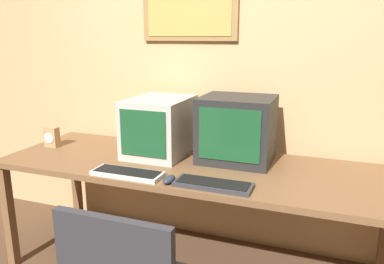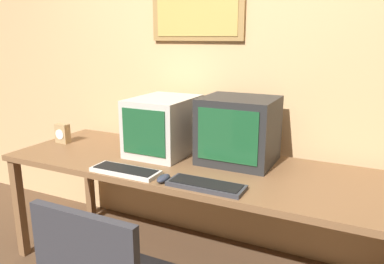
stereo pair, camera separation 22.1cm
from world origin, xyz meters
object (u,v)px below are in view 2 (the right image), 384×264
(monitor_left, at_px, (163,126))
(keyboard_main, at_px, (125,171))
(desk_clock, at_px, (63,133))
(monitor_right, at_px, (239,130))
(keyboard_side, at_px, (206,185))
(mouse_near_keyboard, at_px, (164,178))

(monitor_left, distance_m, keyboard_main, 0.46)
(desk_clock, bearing_deg, monitor_right, 7.16)
(keyboard_side, xyz_separation_m, desk_clock, (-1.27, 0.30, 0.06))
(keyboard_side, height_order, mouse_near_keyboard, mouse_near_keyboard)
(monitor_left, bearing_deg, keyboard_main, -89.96)
(monitor_right, relative_size, keyboard_side, 1.09)
(keyboard_side, bearing_deg, desk_clock, 166.64)
(monitor_left, xyz_separation_m, keyboard_side, (0.50, -0.42, -0.17))
(monitor_right, height_order, mouse_near_keyboard, monitor_right)
(keyboard_side, bearing_deg, keyboard_main, -179.07)
(monitor_right, xyz_separation_m, desk_clock, (-1.28, -0.16, -0.13))
(mouse_near_keyboard, bearing_deg, monitor_left, 120.15)
(mouse_near_keyboard, bearing_deg, desk_clock, 162.42)
(keyboard_side, xyz_separation_m, mouse_near_keyboard, (-0.24, -0.03, 0.01))
(monitor_left, height_order, keyboard_side, monitor_left)
(monitor_right, bearing_deg, keyboard_side, -90.78)
(mouse_near_keyboard, bearing_deg, monitor_right, 63.69)
(desk_clock, bearing_deg, monitor_left, 8.76)
(keyboard_main, bearing_deg, monitor_left, 90.04)
(monitor_right, xyz_separation_m, mouse_near_keyboard, (-0.24, -0.49, -0.18))
(mouse_near_keyboard, bearing_deg, keyboard_side, 6.41)
(monitor_right, bearing_deg, mouse_near_keyboard, -116.31)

